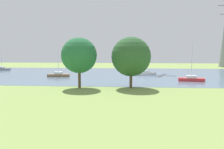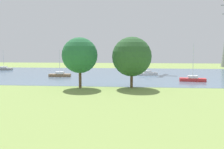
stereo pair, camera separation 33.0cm
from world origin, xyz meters
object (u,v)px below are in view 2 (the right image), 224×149
Objects in this scene: sailboat_white at (147,73)px; tree_west_near at (132,57)px; tree_east_far at (80,55)px; sailboat_gray at (4,69)px; sailboat_brown at (60,75)px; sailboat_red at (193,79)px.

sailboat_white is 0.79× the size of tree_west_near.
sailboat_white is at bearing 60.30° from tree_east_far.
sailboat_gray is 48.78m from tree_west_near.
tree_west_near reaches higher than sailboat_brown.
tree_west_near reaches higher than tree_east_far.
sailboat_gray is 0.74× the size of tree_west_near.
tree_east_far is (-19.59, -9.57, 4.66)m from sailboat_red.
sailboat_gray is 0.83× the size of sailboat_red.
tree_east_far is 0.99× the size of tree_west_near.
tree_east_far is at bearing -61.70° from sailboat_brown.
tree_east_far is at bearing -119.70° from sailboat_white.
sailboat_red reaches higher than sailboat_brown.
tree_east_far is (8.16, -15.15, 4.67)m from sailboat_brown.
sailboat_brown is at bearing -35.06° from sailboat_gray.
sailboat_white is (19.69, 5.06, 0.00)m from sailboat_brown.
sailboat_gray is 1.00× the size of sailboat_brown.
sailboat_white is (41.80, -10.46, 0.00)m from sailboat_gray.
sailboat_brown is at bearing -165.57° from sailboat_white.
sailboat_red is at bearing 26.05° from tree_east_far.
sailboat_red is 1.13× the size of sailboat_white.
tree_west_near is at bearing -142.90° from sailboat_red.
sailboat_red is 1.20× the size of sailboat_brown.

